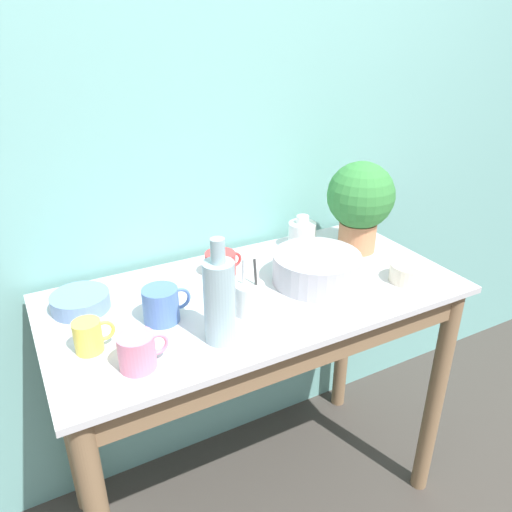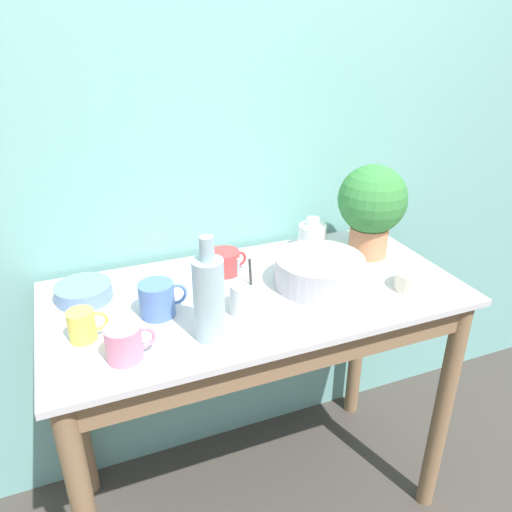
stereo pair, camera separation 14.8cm
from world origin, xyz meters
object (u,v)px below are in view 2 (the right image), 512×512
object	(u,v)px
bowl_wash_large	(319,271)
bowl_small_blue	(84,292)
potted_plant	(372,205)
mug_red	(225,262)
bottle_tall	(209,297)
mug_yellow	(83,325)
bottle_short	(312,237)
utensil_cup	(245,298)
mug_pink	(125,343)
mug_blue	(158,299)
bowl_small_cream	(415,281)

from	to	relation	value
bowl_wash_large	bowl_small_blue	size ratio (longest dim) A/B	1.67
potted_plant	bowl_small_blue	world-z (taller)	potted_plant
bowl_wash_large	mug_red	distance (m)	0.31
bowl_small_blue	potted_plant	bearing A→B (deg)	-3.06
bottle_tall	mug_yellow	xyz separation A→B (m)	(-0.31, 0.11, -0.08)
bottle_short	mug_yellow	distance (m)	0.85
mug_red	bowl_small_blue	distance (m)	0.45
mug_red	utensil_cup	xyz separation A→B (m)	(-0.03, -0.25, 0.01)
potted_plant	mug_yellow	size ratio (longest dim) A/B	3.10
bottle_short	mug_pink	xyz separation A→B (m)	(-0.72, -0.39, -0.01)
mug_blue	bowl_small_cream	world-z (taller)	mug_blue
bowl_wash_large	mug_red	xyz separation A→B (m)	(-0.25, 0.19, -0.01)
mug_blue	mug_red	xyz separation A→B (m)	(0.26, 0.17, -0.01)
bowl_wash_large	bowl_small_cream	xyz separation A→B (m)	(0.26, -0.14, -0.02)
utensil_cup	mug_pink	bearing A→B (deg)	-165.74
bowl_small_cream	utensil_cup	distance (m)	0.54
potted_plant	mug_yellow	world-z (taller)	potted_plant
bottle_tall	mug_pink	xyz separation A→B (m)	(-0.22, -0.01, -0.08)
mug_yellow	bowl_small_blue	distance (m)	0.22
bowl_wash_large	bottle_short	size ratio (longest dim) A/B	2.24
bowl_small_cream	mug_yellow	bearing A→B (deg)	173.89
potted_plant	mug_red	distance (m)	0.54
bottle_short	mug_red	bearing A→B (deg)	-171.52
mug_pink	mug_blue	bearing A→B (deg)	55.50
mug_red	mug_pink	world-z (taller)	mug_pink
mug_pink	bowl_small_blue	size ratio (longest dim) A/B	0.75
mug_yellow	mug_blue	bearing A→B (deg)	12.94
mug_pink	bowl_small_blue	bearing A→B (deg)	101.97
mug_yellow	utensil_cup	xyz separation A→B (m)	(0.44, -0.03, 0.01)
bottle_tall	bowl_small_blue	bearing A→B (deg)	131.65
mug_pink	utensil_cup	size ratio (longest dim) A/B	0.73
potted_plant	utensil_cup	size ratio (longest dim) A/B	1.90
mug_blue	bowl_small_blue	world-z (taller)	mug_blue
bowl_small_cream	mug_red	bearing A→B (deg)	147.52
mug_blue	utensil_cup	distance (m)	0.24
mug_yellow	bottle_short	bearing A→B (deg)	18.50
bowl_wash_large	mug_blue	distance (m)	0.50
bowl_small_cream	bowl_small_blue	bearing A→B (deg)	161.45
potted_plant	bottle_tall	world-z (taller)	potted_plant
bottle_tall	potted_plant	bearing A→B (deg)	22.64
mug_red	bowl_small_cream	size ratio (longest dim) A/B	1.09
bottle_short	bowl_small_blue	bearing A→B (deg)	-176.06
bottle_short	utensil_cup	xyz separation A→B (m)	(-0.37, -0.31, -0.00)
potted_plant	mug_pink	size ratio (longest dim) A/B	2.60
bottle_tall	bowl_small_cream	xyz separation A→B (m)	(0.66, 0.01, -0.09)
bowl_wash_large	bottle_tall	size ratio (longest dim) A/B	0.96
mug_red	bowl_small_blue	bearing A→B (deg)	-179.62
mug_red	bowl_small_cream	world-z (taller)	mug_red
potted_plant	mug_blue	xyz separation A→B (m)	(-0.77, -0.12, -0.14)
mug_pink	utensil_cup	world-z (taller)	utensil_cup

